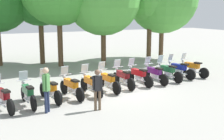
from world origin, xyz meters
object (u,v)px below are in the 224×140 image
at_px(motorcycle_5, 108,80).
at_px(motorcycle_8, 154,74).
at_px(motorcycle_10, 179,69).
at_px(motorcycle_9, 168,71).
at_px(person_1, 46,86).
at_px(motorcycle_1, 28,93).
at_px(motorcycle_7, 138,75).
at_px(motorcycle_0, 3,97).
at_px(motorcycle_4, 91,84).
at_px(motorcycle_3, 71,86).
at_px(motorcycle_11, 192,68).
at_px(motorcycle_2, 50,89).
at_px(person_0, 97,87).
at_px(motorcycle_6, 123,77).

bearing_deg(motorcycle_5, motorcycle_8, -88.27).
height_order(motorcycle_5, motorcycle_10, same).
height_order(motorcycle_9, person_1, person_1).
height_order(motorcycle_1, motorcycle_7, same).
relative_size(motorcycle_0, motorcycle_4, 0.99).
xyz_separation_m(motorcycle_3, motorcycle_11, (7.92, 1.02, 0.00)).
xyz_separation_m(motorcycle_5, motorcycle_11, (5.94, 0.72, 0.00)).
height_order(motorcycle_2, motorcycle_7, same).
relative_size(motorcycle_1, person_1, 1.23).
relative_size(motorcycle_4, motorcycle_10, 1.02).
bearing_deg(person_1, person_0, -154.09).
relative_size(motorcycle_3, motorcycle_8, 0.99).
xyz_separation_m(motorcycle_0, motorcycle_5, (4.96, 0.75, 0.00)).
xyz_separation_m(motorcycle_2, motorcycle_8, (5.95, 0.70, 0.00)).
bearing_deg(motorcycle_6, motorcycle_5, 104.19).
xyz_separation_m(motorcycle_1, motorcycle_7, (5.94, 0.97, 0.00)).
bearing_deg(motorcycle_7, motorcycle_6, 86.72).
bearing_deg(motorcycle_1, motorcycle_7, -84.42).
distance_m(motorcycle_6, person_1, 4.96).
bearing_deg(motorcycle_11, motorcycle_4, 82.65).
bearing_deg(motorcycle_7, motorcycle_8, -98.92).
bearing_deg(motorcycle_9, person_0, 109.97).
height_order(motorcycle_11, person_1, person_1).
xyz_separation_m(motorcycle_4, motorcycle_10, (5.94, 0.94, 0.00)).
bearing_deg(motorcycle_8, motorcycle_5, 92.63).
relative_size(motorcycle_3, motorcycle_4, 0.99).
distance_m(motorcycle_10, motorcycle_11, 0.99).
height_order(motorcycle_8, motorcycle_10, same).
bearing_deg(motorcycle_7, motorcycle_0, 91.10).
bearing_deg(motorcycle_7, person_0, 119.97).
relative_size(motorcycle_2, motorcycle_7, 1.00).
relative_size(motorcycle_3, person_0, 1.32).
bearing_deg(person_1, motorcycle_11, -120.48).
relative_size(motorcycle_7, person_1, 1.23).
distance_m(motorcycle_0, motorcycle_8, 8.01).
bearing_deg(motorcycle_2, motorcycle_4, -95.35).
bearing_deg(motorcycle_0, motorcycle_9, -94.86).
bearing_deg(motorcycle_4, motorcycle_3, 90.70).
bearing_deg(motorcycle_10, motorcycle_0, 83.19).
relative_size(motorcycle_0, motorcycle_6, 0.98).
xyz_separation_m(motorcycle_4, motorcycle_6, (1.98, 0.49, 0.00)).
relative_size(motorcycle_5, person_0, 1.33).
relative_size(motorcycle_2, motorcycle_3, 1.00).
bearing_deg(person_0, motorcycle_3, 20.07).
xyz_separation_m(motorcycle_3, motorcycle_7, (3.96, 0.66, 0.00)).
bearing_deg(motorcycle_6, motorcycle_10, -85.01).
xyz_separation_m(motorcycle_0, person_0, (3.35, -1.69, 0.44)).
bearing_deg(motorcycle_1, motorcycle_6, -83.53).
height_order(motorcycle_4, motorcycle_5, same).
height_order(motorcycle_0, motorcycle_4, same).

